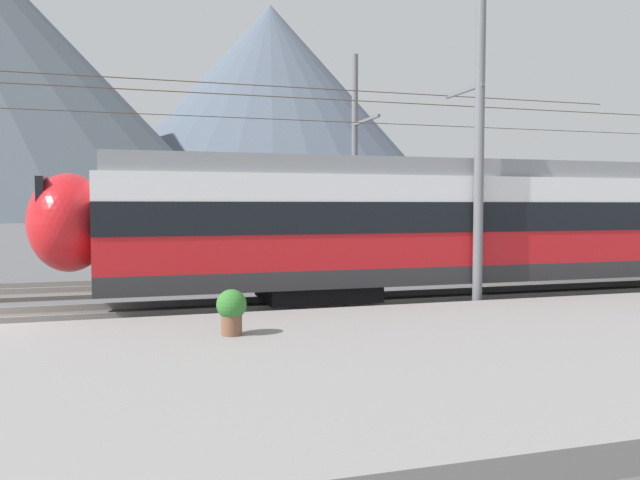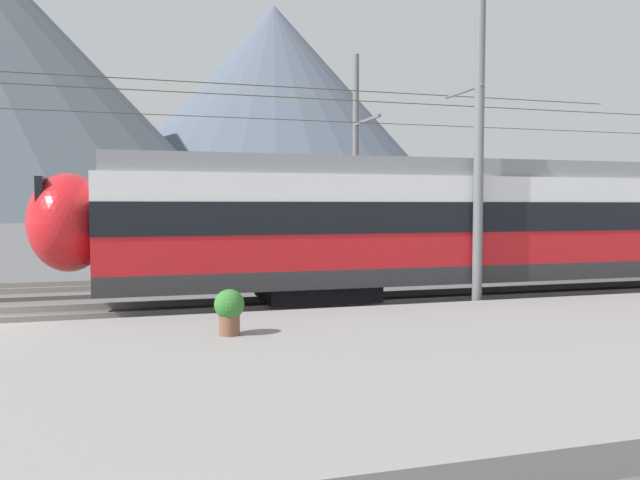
{
  "view_description": "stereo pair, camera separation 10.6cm",
  "coord_description": "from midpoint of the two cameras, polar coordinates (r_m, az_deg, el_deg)",
  "views": [
    {
      "loc": [
        4.06,
        -13.85,
        2.67
      ],
      "look_at": [
        9.03,
        3.03,
        1.68
      ],
      "focal_mm": 34.62,
      "sensor_mm": 36.0,
      "label": 1
    },
    {
      "loc": [
        4.17,
        -13.88,
        2.67
      ],
      "look_at": [
        9.03,
        3.03,
        1.68
      ],
      "focal_mm": 34.62,
      "sensor_mm": 36.0,
      "label": 2
    }
  ],
  "objects": [
    {
      "name": "potted_plant_platform_edge",
      "position": [
        11.05,
        -8.46,
        -6.25
      ],
      "size": [
        0.54,
        0.54,
        0.82
      ],
      "color": "brown",
      "rests_on": "platform_slab"
    },
    {
      "name": "catenary_mast_far_side",
      "position": [
        23.66,
        3.24,
        7.27
      ],
      "size": [
        46.96,
        2.63,
        8.39
      ],
      "color": "slate",
      "rests_on": "ground"
    },
    {
      "name": "catenary_mast_mid",
      "position": [
        15.9,
        14.11,
        8.64
      ],
      "size": [
        46.96,
        1.89,
        8.14
      ],
      "color": "slate",
      "rests_on": "ground"
    },
    {
      "name": "mountain_central_peak",
      "position": [
        214.93,
        -4.6,
        11.91
      ],
      "size": [
        124.97,
        124.97,
        70.23
      ],
      "primitive_type": "cone",
      "color": "#515B6B",
      "rests_on": "ground"
    },
    {
      "name": "train_near_platform",
      "position": [
        19.56,
        22.95,
        1.68
      ],
      "size": [
        29.48,
        2.89,
        4.27
      ],
      "color": "#2D2D30",
      "rests_on": "track_near"
    }
  ]
}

